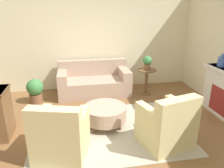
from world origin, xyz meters
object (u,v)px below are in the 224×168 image
object	(u,v)px
ottoman_table	(105,113)
potted_plant_on_side_table	(147,62)
armchair_left	(60,136)
vase_mantel_near	(223,61)
couch	(94,82)
potted_plant_floor	(35,90)
side_table	(146,78)
armchair_right	(167,126)

from	to	relation	value
ottoman_table	potted_plant_on_side_table	distance (m)	2.09
armchair_left	vase_mantel_near	distance (m)	3.69
couch	ottoman_table	distance (m)	1.75
armchair_left	ottoman_table	xyz separation A→B (m)	(0.83, 0.85, -0.11)
potted_plant_on_side_table	potted_plant_floor	size ratio (longest dim) A/B	0.60
side_table	couch	bearing A→B (deg)	168.41
ottoman_table	side_table	world-z (taller)	side_table
couch	armchair_right	size ratio (longest dim) A/B	2.00
armchair_left	potted_plant_floor	distance (m)	2.37
couch	potted_plant_on_side_table	xyz separation A→B (m)	(1.38, -0.28, 0.58)
armchair_right	potted_plant_floor	xyz separation A→B (m)	(-2.45, 2.27, -0.05)
ottoman_table	potted_plant_floor	size ratio (longest dim) A/B	1.40
armchair_right	potted_plant_on_side_table	world-z (taller)	potted_plant_on_side_table
side_table	potted_plant_floor	distance (m)	2.87
ottoman_table	couch	bearing A→B (deg)	91.33
armchair_right	side_table	size ratio (longest dim) A/B	1.36
couch	potted_plant_floor	size ratio (longest dim) A/B	3.12
potted_plant_on_side_table	armchair_right	bearing A→B (deg)	-100.20
couch	side_table	bearing A→B (deg)	-11.59
vase_mantel_near	potted_plant_on_side_table	world-z (taller)	vase_mantel_near
armchair_left	side_table	xyz separation A→B (m)	(2.17, 2.32, 0.09)
vase_mantel_near	potted_plant_floor	xyz separation A→B (m)	(-4.14, 1.16, -0.82)
armchair_left	ottoman_table	size ratio (longest dim) A/B	1.11
ottoman_table	potted_plant_on_side_table	world-z (taller)	potted_plant_on_side_table
potted_plant_on_side_table	armchair_left	bearing A→B (deg)	-133.07
side_table	potted_plant_on_side_table	size ratio (longest dim) A/B	1.91
couch	armchair_left	distance (m)	2.72
armchair_right	potted_plant_floor	size ratio (longest dim) A/B	1.56
armchair_right	potted_plant_on_side_table	size ratio (longest dim) A/B	2.59
armchair_left	potted_plant_floor	bearing A→B (deg)	107.16
armchair_right	potted_plant_on_side_table	xyz separation A→B (m)	(0.42, 2.32, 0.53)
side_table	potted_plant_floor	bearing A→B (deg)	-178.95
side_table	vase_mantel_near	distance (m)	1.88
couch	side_table	distance (m)	1.42
armchair_left	side_table	world-z (taller)	armchair_left
armchair_right	armchair_left	bearing A→B (deg)	180.00
armchair_right	ottoman_table	size ratio (longest dim) A/B	1.11
armchair_left	potted_plant_on_side_table	size ratio (longest dim) A/B	2.59
couch	armchair_left	bearing A→B (deg)	-106.78
armchair_left	armchair_right	xyz separation A→B (m)	(1.75, 0.00, 0.00)
couch	potted_plant_floor	xyz separation A→B (m)	(-1.48, -0.34, 0.00)
armchair_right	vase_mantel_near	xyz separation A→B (m)	(1.69, 1.10, 0.77)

